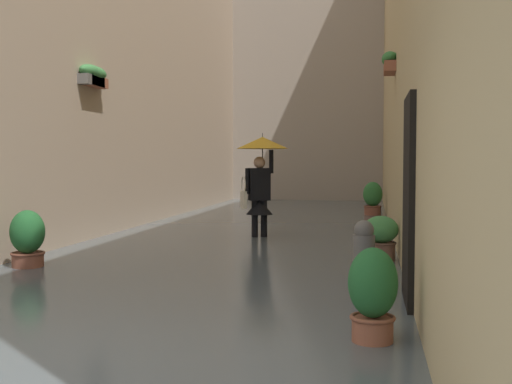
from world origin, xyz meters
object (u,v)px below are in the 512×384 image
object	(u,v)px
potted_plant_near_left	(373,200)
mooring_bollard	(364,257)
potted_plant_mid_left	(373,299)
potted_plant_far_left	(381,240)
potted_plant_near_right	(28,242)
person_wading	(261,168)

from	to	relation	value
potted_plant_near_left	mooring_bollard	xyz separation A→B (m)	(0.12, 9.28, -0.10)
mooring_bollard	potted_plant_near_left	bearing A→B (deg)	-90.75
potted_plant_mid_left	mooring_bollard	world-z (taller)	potted_plant_mid_left
potted_plant_far_left	potted_plant_near_right	bearing A→B (deg)	16.58
potted_plant_near_right	potted_plant_far_left	xyz separation A→B (m)	(-4.68, -1.39, -0.04)
person_wading	mooring_bollard	bearing A→B (deg)	115.24
person_wading	potted_plant_far_left	bearing A→B (deg)	131.50
mooring_bollard	potted_plant_far_left	bearing A→B (deg)	-97.41
potted_plant_mid_left	potted_plant_far_left	xyz separation A→B (m)	(-0.12, -4.12, -0.05)
potted_plant_far_left	person_wading	bearing A→B (deg)	-48.50
potted_plant_mid_left	potted_plant_near_left	bearing A→B (deg)	-90.11
potted_plant_far_left	mooring_bollard	size ratio (longest dim) A/B	0.89
person_wading	potted_plant_near_right	size ratio (longest dim) A/B	2.32
person_wading	potted_plant_near_right	xyz separation A→B (m)	(2.51, 3.85, -0.96)
person_wading	potted_plant_near_left	distance (m)	5.61
person_wading	potted_plant_near_left	world-z (taller)	person_wading
person_wading	potted_plant_far_left	world-z (taller)	person_wading
potted_plant_near_right	potted_plant_near_left	bearing A→B (deg)	-117.01
potted_plant_far_left	potted_plant_near_left	bearing A→B (deg)	-89.26
potted_plant_near_left	mooring_bollard	bearing A→B (deg)	89.25
potted_plant_near_left	potted_plant_mid_left	bearing A→B (deg)	89.89
potted_plant_mid_left	potted_plant_near_left	world-z (taller)	potted_plant_near_left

